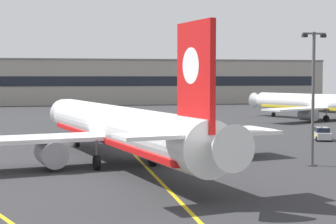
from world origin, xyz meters
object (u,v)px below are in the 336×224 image
Objects in this scene: airliner_foreground at (118,128)px; safety_cone_by_nose_gear at (112,141)px; airliner_background at (327,104)px; service_car_fourth at (322,134)px; apron_lamp_post at (313,96)px.

safety_cone_by_nose_gear is at bearing 85.61° from airliner_foreground.
airliner_background is 7.71× the size of service_car_fourth.
safety_cone_by_nose_gear is (-26.48, 1.85, -0.51)m from service_car_fourth.
airliner_foreground is 62.88m from airliner_background.
apron_lamp_post is at bearing -119.13° from service_car_fourth.
apron_lamp_post reaches higher than airliner_foreground.
airliner_background is 51.10m from safety_cone_by_nose_gear.
airliner_foreground is at bearing -94.39° from safety_cone_by_nose_gear.
apron_lamp_post is 21.92× the size of safety_cone_by_nose_gear.
service_car_fourth reaches higher than safety_cone_by_nose_gear.
airliner_foreground is 1.18× the size of airliner_background.
airliner_foreground reaches higher than service_car_fourth.
apron_lamp_post is (-26.86, -48.90, 3.30)m from airliner_background.
service_car_fourth is 8.24× the size of safety_cone_by_nose_gear.
service_car_fourth is at bearing -118.54° from airliner_background.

